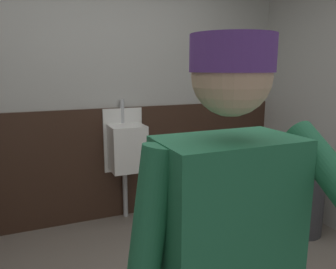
# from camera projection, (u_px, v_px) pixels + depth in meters

# --- Properties ---
(wall_back) EXTENTS (4.62, 0.12, 2.84)m
(wall_back) POSITION_uv_depth(u_px,v_px,m) (97.00, 81.00, 3.27)
(wall_back) COLOR #B2B2AD
(wall_back) RESTS_ON ground_plane
(wainscot_band_back) EXTENTS (4.02, 0.03, 1.15)m
(wainscot_band_back) POSITION_uv_depth(u_px,v_px,m) (102.00, 165.00, 3.37)
(wainscot_band_back) COLOR #382319
(wainscot_band_back) RESTS_ON ground_plane
(urinal_solo) EXTENTS (0.40, 0.34, 1.24)m
(urinal_solo) POSITION_uv_depth(u_px,v_px,m) (126.00, 147.00, 3.28)
(urinal_solo) COLOR white
(urinal_solo) RESTS_ON ground_plane
(trash_bin) EXTENTS (0.38, 0.38, 0.66)m
(trash_bin) POSITION_uv_depth(u_px,v_px,m) (303.00, 200.00, 3.12)
(trash_bin) COLOR #38383D
(trash_bin) RESTS_ON ground_plane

